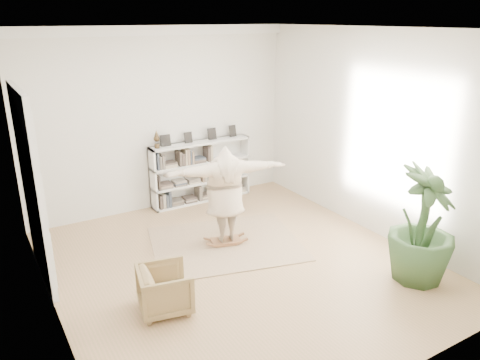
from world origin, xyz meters
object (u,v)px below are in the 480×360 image
at_px(armchair, 165,289).
at_px(rocker_board, 226,241).
at_px(person, 225,192).
at_px(bookshelf, 201,172).
at_px(houseplant, 423,226).

distance_m(armchair, rocker_board, 2.08).
distance_m(armchair, person, 2.17).
height_order(armchair, rocker_board, armchair).
xyz_separation_m(bookshelf, houseplant, (1.34, -4.55, 0.24)).
relative_size(armchair, rocker_board, 1.22).
height_order(bookshelf, houseplant, houseplant).
bearing_deg(bookshelf, houseplant, -73.64).
height_order(armchair, person, person).
xyz_separation_m(rocker_board, houseplant, (1.91, -2.47, 0.81)).
bearing_deg(rocker_board, person, 14.63).
bearing_deg(rocker_board, armchair, -127.79).
bearing_deg(houseplant, person, 127.75).
xyz_separation_m(bookshelf, rocker_board, (-0.57, -2.08, -0.57)).
relative_size(armchair, houseplant, 0.39).
relative_size(bookshelf, armchair, 3.19).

